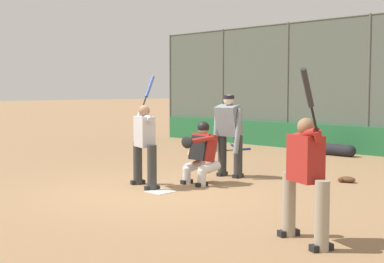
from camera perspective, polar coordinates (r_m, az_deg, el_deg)
ground_plane at (r=9.92m, az=-3.40°, el=-6.43°), size 160.00×160.00×0.00m
home_plate_marker at (r=9.92m, az=-3.40°, el=-6.40°), size 0.43×0.43×0.01m
backstop_fence at (r=16.25m, az=18.36°, el=5.09°), size 16.91×0.08×4.05m
padding_wall at (r=16.23m, az=18.06°, el=-0.94°), size 16.50×0.18×0.82m
batter_at_plate at (r=10.30m, az=-5.09°, el=-1.18°), size 0.87×0.86×2.16m
catcher_behind_plate at (r=10.61m, az=0.92°, el=-2.17°), size 0.66×0.77×1.25m
umpire_home at (r=11.46m, az=3.96°, el=-0.15°), size 0.72×0.48×1.77m
batter_on_deck at (r=6.63m, az=11.99°, el=-4.61°), size 0.85×0.90×2.12m
spare_bat_by_padding at (r=17.99m, az=4.26°, el=-1.42°), size 0.66×0.63×0.07m
spare_bat_first_base_side at (r=16.67m, az=5.34°, el=-1.90°), size 0.26×0.90×0.07m
fielding_glove_on_dirt at (r=11.32m, az=16.18°, el=-4.94°), size 0.34×0.26×0.12m
equipment_bag_dugout_side at (r=15.82m, az=14.96°, el=-1.88°), size 1.30×0.33×0.33m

